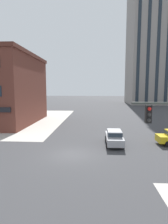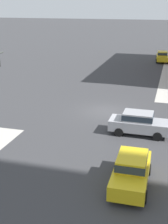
{
  "view_description": "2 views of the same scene",
  "coord_description": "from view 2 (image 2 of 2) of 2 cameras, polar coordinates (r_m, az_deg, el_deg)",
  "views": [
    {
      "loc": [
        2.12,
        -16.77,
        6.19
      ],
      "look_at": [
        0.7,
        6.74,
        3.29
      ],
      "focal_mm": 29.43,
      "sensor_mm": 36.0,
      "label": 1
    },
    {
      "loc": [
        26.01,
        5.45,
        9.2
      ],
      "look_at": [
        5.59,
        -0.38,
        1.79
      ],
      "focal_mm": 50.55,
      "sensor_mm": 36.0,
      "label": 2
    }
  ],
  "objects": [
    {
      "name": "car_main_southbound_near",
      "position": [
        16.95,
        8.58,
        -10.24
      ],
      "size": [
        4.43,
        1.94,
        1.68
      ],
      "color": "gold",
      "rests_on": "ground"
    },
    {
      "name": "car_main_northbound_far",
      "position": [
        53.41,
        13.97,
        9.76
      ],
      "size": [
        4.52,
        2.15,
        1.68
      ],
      "color": "gold",
      "rests_on": "ground"
    },
    {
      "name": "car_main_southbound_far",
      "position": [
        23.33,
        9.94,
        -1.85
      ],
      "size": [
        1.91,
        4.41,
        1.68
      ],
      "color": "#99999E",
      "rests_on": "ground"
    },
    {
      "name": "ground_plane",
      "position": [
        28.12,
        3.89,
        0.1
      ],
      "size": [
        320.0,
        320.0,
        0.0
      ],
      "primitive_type": "plane",
      "color": "#38383A"
    }
  ]
}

